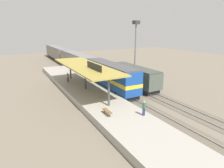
{
  "coord_description": "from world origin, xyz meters",
  "views": [
    {
      "loc": [
        -15.08,
        -28.19,
        10.17
      ],
      "look_at": [
        -1.38,
        -2.88,
        2.0
      ],
      "focal_mm": 31.29,
      "sensor_mm": 36.0,
      "label": 1
    }
  ],
  "objects_px": {
    "freight_car": "(134,76)",
    "passenger_carriage_rear": "(57,53)",
    "light_mast": "(136,38)",
    "platform_bench": "(107,111)",
    "person_waiting": "(144,107)",
    "passenger_carriage_front": "(76,62)",
    "locomotive": "(110,76)",
    "person_walking": "(68,77)"
  },
  "relations": [
    {
      "from": "freight_car",
      "to": "passenger_carriage_rear",
      "type": "bearing_deg",
      "value": 96.68
    },
    {
      "from": "freight_car",
      "to": "light_mast",
      "type": "distance_m",
      "value": 8.42
    },
    {
      "from": "platform_bench",
      "to": "passenger_carriage_rear",
      "type": "height_order",
      "value": "passenger_carriage_rear"
    },
    {
      "from": "freight_car",
      "to": "platform_bench",
      "type": "bearing_deg",
      "value": -136.18
    },
    {
      "from": "freight_car",
      "to": "person_waiting",
      "type": "xyz_separation_m",
      "value": [
        -7.13,
        -12.25,
        -0.12
      ]
    },
    {
      "from": "passenger_carriage_front",
      "to": "light_mast",
      "type": "xyz_separation_m",
      "value": [
        7.8,
        -14.06,
        6.08
      ]
    },
    {
      "from": "platform_bench",
      "to": "locomotive",
      "type": "bearing_deg",
      "value": 60.55
    },
    {
      "from": "platform_bench",
      "to": "light_mast",
      "type": "distance_m",
      "value": 21.27
    },
    {
      "from": "passenger_carriage_rear",
      "to": "person_walking",
      "type": "distance_m",
      "value": 34.11
    },
    {
      "from": "platform_bench",
      "to": "passenger_carriage_front",
      "type": "height_order",
      "value": "passenger_carriage_front"
    },
    {
      "from": "platform_bench",
      "to": "passenger_carriage_front",
      "type": "bearing_deg",
      "value": 78.16
    },
    {
      "from": "locomotive",
      "to": "light_mast",
      "type": "xyz_separation_m",
      "value": [
        7.8,
        3.94,
        5.99
      ]
    },
    {
      "from": "locomotive",
      "to": "person_waiting",
      "type": "distance_m",
      "value": 12.97
    },
    {
      "from": "passenger_carriage_rear",
      "to": "light_mast",
      "type": "height_order",
      "value": "light_mast"
    },
    {
      "from": "locomotive",
      "to": "light_mast",
      "type": "height_order",
      "value": "light_mast"
    },
    {
      "from": "locomotive",
      "to": "light_mast",
      "type": "relative_size",
      "value": 1.23
    },
    {
      "from": "platform_bench",
      "to": "person_walking",
      "type": "height_order",
      "value": "person_walking"
    },
    {
      "from": "light_mast",
      "to": "person_waiting",
      "type": "distance_m",
      "value": 20.65
    },
    {
      "from": "locomotive",
      "to": "freight_car",
      "type": "distance_m",
      "value": 4.64
    },
    {
      "from": "passenger_carriage_rear",
      "to": "person_walking",
      "type": "bearing_deg",
      "value": -99.94
    },
    {
      "from": "passenger_carriage_front",
      "to": "passenger_carriage_rear",
      "type": "relative_size",
      "value": 1.0
    },
    {
      "from": "passenger_carriage_rear",
      "to": "light_mast",
      "type": "xyz_separation_m",
      "value": [
        7.8,
        -34.86,
        6.08
      ]
    },
    {
      "from": "passenger_carriage_rear",
      "to": "person_waiting",
      "type": "height_order",
      "value": "passenger_carriage_rear"
    },
    {
      "from": "person_walking",
      "to": "passenger_carriage_rear",
      "type": "bearing_deg",
      "value": 80.06
    },
    {
      "from": "platform_bench",
      "to": "person_waiting",
      "type": "relative_size",
      "value": 0.99
    },
    {
      "from": "platform_bench",
      "to": "passenger_carriage_rear",
      "type": "relative_size",
      "value": 0.08
    },
    {
      "from": "locomotive",
      "to": "freight_car",
      "type": "height_order",
      "value": "locomotive"
    },
    {
      "from": "platform_bench",
      "to": "locomotive",
      "type": "height_order",
      "value": "locomotive"
    },
    {
      "from": "passenger_carriage_front",
      "to": "person_waiting",
      "type": "relative_size",
      "value": 11.7
    },
    {
      "from": "locomotive",
      "to": "freight_car",
      "type": "bearing_deg",
      "value": -5.63
    },
    {
      "from": "passenger_carriage_front",
      "to": "passenger_carriage_rear",
      "type": "xyz_separation_m",
      "value": [
        0.0,
        20.8,
        0.0
      ]
    },
    {
      "from": "passenger_carriage_front",
      "to": "light_mast",
      "type": "bearing_deg",
      "value": -60.99
    },
    {
      "from": "platform_bench",
      "to": "person_waiting",
      "type": "distance_m",
      "value": 4.07
    },
    {
      "from": "freight_car",
      "to": "light_mast",
      "type": "relative_size",
      "value": 1.03
    },
    {
      "from": "light_mast",
      "to": "passenger_carriage_front",
      "type": "bearing_deg",
      "value": 119.01
    },
    {
      "from": "passenger_carriage_rear",
      "to": "person_waiting",
      "type": "bearing_deg",
      "value": -92.82
    },
    {
      "from": "freight_car",
      "to": "person_walking",
      "type": "distance_m",
      "value": 11.92
    },
    {
      "from": "light_mast",
      "to": "person_walking",
      "type": "relative_size",
      "value": 6.84
    },
    {
      "from": "locomotive",
      "to": "passenger_carriage_rear",
      "type": "distance_m",
      "value": 38.8
    },
    {
      "from": "person_waiting",
      "to": "person_walking",
      "type": "bearing_deg",
      "value": 100.61
    },
    {
      "from": "passenger_carriage_front",
      "to": "freight_car",
      "type": "xyz_separation_m",
      "value": [
        4.6,
        -18.45,
        -0.34
      ]
    },
    {
      "from": "passenger_carriage_rear",
      "to": "light_mast",
      "type": "distance_m",
      "value": 36.24
    }
  ]
}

